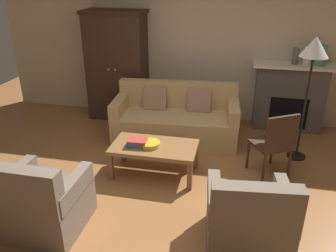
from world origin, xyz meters
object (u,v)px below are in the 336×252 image
book_stack (137,143)px  mantel_vase_cream (308,56)px  mantel_vase_jade (321,55)px  couch (176,120)px  armchair_near_right (248,221)px  fireplace (289,96)px  coffee_table (154,149)px  fruit_bowl (150,144)px  armoire (117,66)px  armchair_near_left (43,203)px  side_chair_wooden (275,141)px  floor_lamp (314,55)px  mantel_vase_slate (295,56)px

book_stack → mantel_vase_cream: mantel_vase_cream is taller
mantel_vase_jade → couch: bearing=-160.5°
couch → armchair_near_right: (1.13, -2.23, -0.00)m
mantel_vase_jade → mantel_vase_cream: bearing=180.0°
mantel_vase_cream → fireplace: bearing=174.3°
coffee_table → mantel_vase_jade: bearing=40.2°
mantel_vase_jade → fruit_bowl: bearing=-140.0°
armoire → coffee_table: armoire is taller
coffee_table → fruit_bowl: 0.10m
armchair_near_right → armoire: bearing=128.3°
mantel_vase_jade → armchair_near_left: 4.49m
mantel_vase_jade → side_chair_wooden: mantel_vase_jade is taller
side_chair_wooden → floor_lamp: size_ratio=0.52×
mantel_vase_slate → couch: bearing=-156.7°
fireplace → side_chair_wooden: 1.67m
coffee_table → armchair_near_left: 1.53m
fruit_bowl → armchair_near_right: bearing=-41.1°
fruit_bowl → armchair_near_right: 1.66m
book_stack → armchair_near_left: bearing=-117.7°
book_stack → mantel_vase_jade: size_ratio=0.80×
fireplace → armchair_near_right: bearing=-101.9°
coffee_table → mantel_vase_cream: mantel_vase_cream is taller
book_stack → mantel_vase_slate: 2.92m
armoire → mantel_vase_cream: armoire is taller
couch → side_chair_wooden: side_chair_wooden is taller
armchair_near_right → side_chair_wooden: 1.42m
fruit_bowl → book_stack: book_stack is taller
mantel_vase_slate → side_chair_wooden: mantel_vase_slate is taller
mantel_vase_jade → side_chair_wooden: bearing=-113.6°
armchair_near_right → floor_lamp: bearing=70.4°
mantel_vase_cream → side_chair_wooden: mantel_vase_cream is taller
mantel_vase_jade → armchair_near_right: mantel_vase_jade is taller
couch → coffee_table: couch is taller
side_chair_wooden → floor_lamp: floor_lamp is taller
floor_lamp → armchair_near_right: bearing=-109.6°
mantel_vase_slate → mantel_vase_jade: 0.38m
armoire → mantel_vase_cream: bearing=1.1°
fireplace → armoire: armoire is taller
book_stack → armchair_near_right: size_ratio=0.28×
coffee_table → fruit_bowl: (-0.05, -0.03, 0.08)m
armchair_near_left → side_chair_wooden: side_chair_wooden is taller
mantel_vase_cream → side_chair_wooden: 1.85m
mantel_vase_slate → floor_lamp: floor_lamp is taller
fruit_bowl → armchair_near_left: 1.49m
book_stack → couch: bearing=76.6°
coffee_table → book_stack: bearing=-163.8°
book_stack → mantel_vase_cream: bearing=41.0°
couch → book_stack: 1.22m
couch → mantel_vase_cream: 2.29m
armoire → side_chair_wooden: armoire is taller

